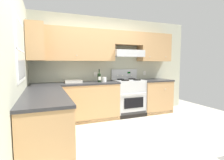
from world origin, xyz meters
name	(u,v)px	position (x,y,z in m)	size (l,w,h in m)	color
ground_plane	(119,138)	(0.00, 0.00, 0.00)	(7.04, 7.04, 0.00)	beige
wall_back	(110,59)	(0.40, 1.53, 1.48)	(4.68, 0.57, 2.55)	#B7BAA3
wall_left	(19,65)	(-1.59, 0.23, 1.34)	(0.47, 4.00, 2.55)	#B7BAA3
counter_back_run	(103,100)	(0.11, 1.24, 0.45)	(3.60, 0.65, 0.91)	tan
counter_left_run	(46,122)	(-1.24, 0.00, 0.45)	(0.63, 1.91, 0.91)	tan
stove	(129,97)	(0.83, 1.25, 0.48)	(0.76, 0.62, 1.20)	#B7BABC
wine_bottle	(99,77)	(0.00, 1.18, 1.03)	(0.08, 0.08, 0.31)	black
bowl	(73,82)	(-0.60, 1.31, 0.93)	(0.39, 0.28, 0.06)	beige
paper_towel_roll	(104,79)	(0.13, 1.20, 0.97)	(0.12, 0.12, 0.12)	white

